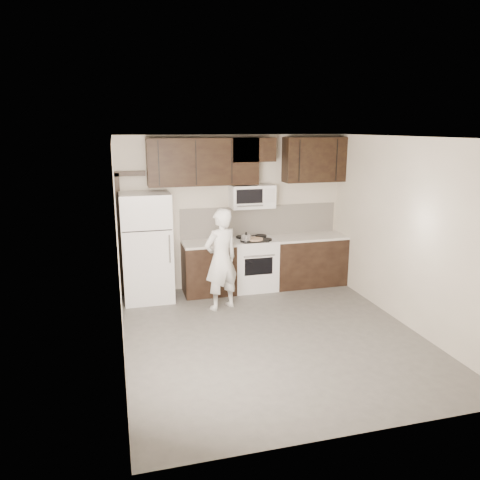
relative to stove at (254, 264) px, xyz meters
name	(u,v)px	position (x,y,z in m)	size (l,w,h in m)	color
floor	(272,335)	(-0.30, -1.94, -0.46)	(4.50, 4.50, 0.00)	#54514E
back_wall	(233,212)	(-0.30, 0.31, 0.89)	(4.00, 4.00, 0.00)	#B8AE9C
ceiling	(276,137)	(-0.30, -1.94, 2.24)	(4.50, 4.50, 0.00)	white
counter_run	(270,263)	(0.30, 0.00, 0.00)	(2.95, 0.64, 0.91)	black
stove	(254,264)	(0.00, 0.00, 0.00)	(0.76, 0.66, 0.94)	white
backsplash	(260,220)	(0.20, 0.30, 0.72)	(2.90, 0.02, 0.54)	silver
upper_cabinets	(247,160)	(-0.09, 0.14, 1.82)	(3.48, 0.35, 0.78)	black
microwave	(252,196)	(0.00, 0.12, 1.19)	(0.76, 0.42, 0.40)	white
refrigerator	(147,247)	(-1.85, -0.05, 0.44)	(0.80, 0.76, 1.80)	white
door_trim	(122,224)	(-2.22, 0.27, 0.79)	(0.50, 0.08, 2.12)	black
saucepan	(246,238)	(-0.18, -0.15, 0.52)	(0.30, 0.18, 0.17)	silver
baking_tray	(255,240)	(-0.02, -0.13, 0.46)	(0.43, 0.32, 0.02)	black
pizza	(255,239)	(-0.02, -0.13, 0.48)	(0.29, 0.29, 0.02)	beige
person	(221,259)	(-0.76, -0.77, 0.35)	(0.59, 0.39, 1.62)	white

